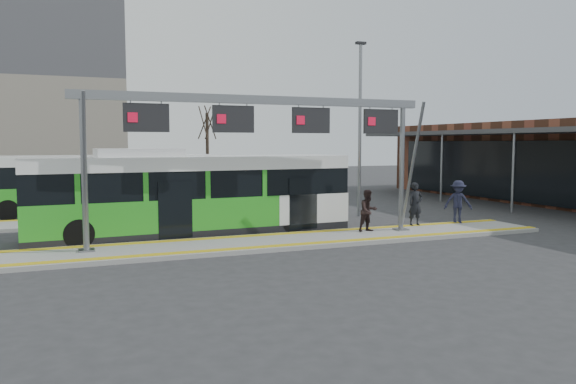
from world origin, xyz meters
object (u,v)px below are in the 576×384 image
Objects in this scene: hero_bus at (193,196)px; passenger_a at (415,204)px; passenger_b at (368,211)px; gantry at (265,125)px; passenger_c at (458,202)px.

hero_bus is 9.35m from passenger_a.
hero_bus is 7.61× the size of passenger_b.
gantry reaches higher than passenger_a.
passenger_b is (6.46, -2.61, -0.60)m from hero_bus.
gantry is at bearing -174.46° from passenger_a.
passenger_c is (2.22, 0.00, 0.02)m from passenger_a.
passenger_c is at bearing -1.27° from passenger_a.
gantry is 5.53m from passenger_b.
gantry is 1.03× the size of hero_bus.
passenger_b is 0.89× the size of passenger_c.
passenger_a is (9.13, -1.95, -0.51)m from hero_bus.
passenger_b is (-2.67, -0.65, -0.09)m from passenger_a.
hero_bus reaches higher than passenger_c.
passenger_c is at bearing -0.38° from passenger_b.
passenger_c is (11.35, -1.95, -0.49)m from hero_bus.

